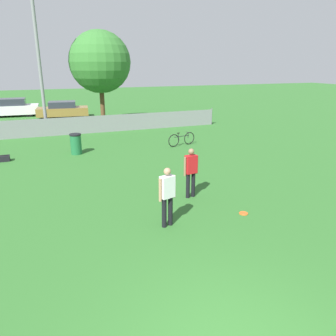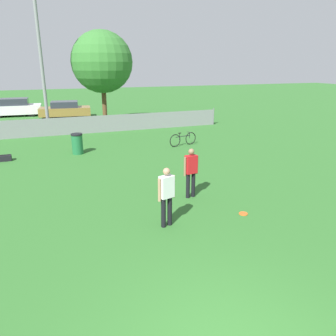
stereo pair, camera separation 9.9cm
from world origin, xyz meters
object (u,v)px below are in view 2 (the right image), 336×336
bicycle_sideline (183,139)px  light_pole (40,49)px  frisbee_disc (243,214)px  parked_car_tan (65,110)px  player_receiver_white (167,193)px  tree_near_pole (102,62)px  parked_car_white (15,108)px  player_thrower_red (191,170)px  gear_bag_sideline (5,158)px  trash_bin (77,144)px

bicycle_sideline → light_pole: bearing=127.0°
frisbee_disc → parked_car_tan: bearing=99.4°
player_receiver_white → bicycle_sideline: player_receiver_white is taller
tree_near_pole → frisbee_disc: (1.08, -16.22, -4.38)m
bicycle_sideline → parked_car_white: (-9.16, 14.97, 0.36)m
player_thrower_red → parked_car_white: bearing=97.8°
player_thrower_red → parked_car_tan: 19.51m
parked_car_white → player_receiver_white: bearing=-75.2°
light_pole → bicycle_sideline: (6.74, -5.82, -4.76)m
player_thrower_red → frisbee_disc: player_thrower_red is taller
player_receiver_white → gear_bag_sideline: player_receiver_white is taller
trash_bin → light_pole: bearing=102.1°
frisbee_disc → trash_bin: (-3.83, 8.82, 0.50)m
player_receiver_white → parked_car_white: bearing=86.6°
frisbee_disc → gear_bag_sideline: bearing=129.2°
player_receiver_white → parked_car_white: player_receiver_white is taller
player_receiver_white → trash_bin: 8.82m
tree_near_pole → parked_car_tan: bearing=116.5°
parked_car_tan → frisbee_disc: bearing=-74.2°
player_thrower_red → trash_bin: bearing=103.5°
trash_bin → parked_car_tan: 12.27m
tree_near_pole → bicycle_sideline: (2.81, -7.69, -4.03)m
light_pole → gear_bag_sideline: 7.80m
trash_bin → gear_bag_sideline: bearing=-178.4°
player_receiver_white → bicycle_sideline: size_ratio=0.99×
parked_car_white → parked_car_tan: (3.92, -2.41, -0.06)m
parked_car_white → tree_near_pole: bearing=-46.3°
light_pole → tree_near_pole: size_ratio=1.34×
player_receiver_white → parked_car_white: (-5.04, 23.38, -0.24)m
tree_near_pole → gear_bag_sideline: (-6.05, -7.49, -4.26)m
light_pole → parked_car_tan: light_pole is taller
player_receiver_white → frisbee_disc: size_ratio=6.36×
trash_bin → gear_bag_sideline: trash_bin is taller
gear_bag_sideline → parked_car_tan: 12.89m
light_pole → frisbee_disc: (5.01, -14.35, -5.10)m
player_thrower_red → trash_bin: size_ratio=1.64×
tree_near_pole → frisbee_disc: bearing=-86.2°
bicycle_sideline → gear_bag_sideline: bicycle_sideline is taller
player_receiver_white → parked_car_white: 23.91m
light_pole → gear_bag_sideline: bearing=-110.6°
light_pole → trash_bin: 7.29m
bicycle_sideline → tree_near_pole: bearing=97.9°
gear_bag_sideline → parked_car_white: parked_car_white is taller
trash_bin → parked_car_white: (-3.60, 14.68, 0.21)m
frisbee_disc → parked_car_tan: (-3.51, 21.09, 0.65)m
light_pole → player_thrower_red: (4.09, -12.59, -4.16)m
frisbee_disc → parked_car_white: bearing=107.5°
tree_near_pole → gear_bag_sideline: size_ratio=11.14×
frisbee_disc → gear_bag_sideline: 11.27m
light_pole → gear_bag_sideline: light_pole is taller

